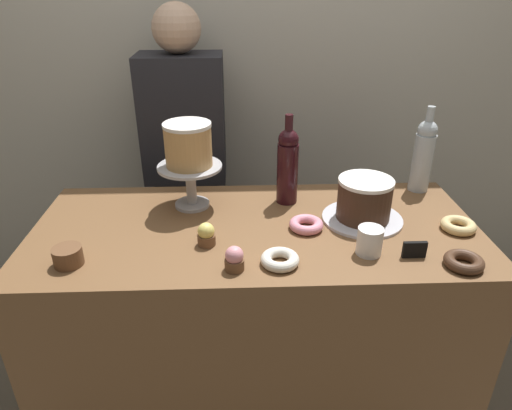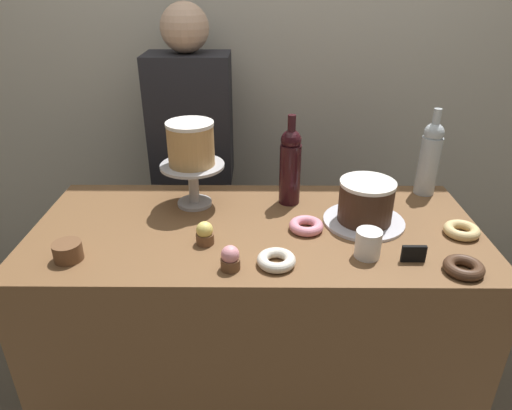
% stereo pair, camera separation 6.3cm
% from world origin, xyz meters
% --- Properties ---
extents(back_wall, '(6.00, 0.05, 2.60)m').
position_xyz_m(back_wall, '(0.00, 0.90, 1.30)').
color(back_wall, '#BCB7A8').
rests_on(back_wall, ground_plane).
extents(display_counter, '(1.47, 0.66, 0.95)m').
position_xyz_m(display_counter, '(0.00, 0.00, 0.47)').
color(display_counter, brown).
rests_on(display_counter, ground_plane).
extents(cake_stand_pedestal, '(0.22, 0.22, 0.16)m').
position_xyz_m(cake_stand_pedestal, '(-0.22, 0.16, 1.05)').
color(cake_stand_pedestal, '#B2B2B7').
rests_on(cake_stand_pedestal, display_counter).
extents(white_layer_cake, '(0.16, 0.16, 0.15)m').
position_xyz_m(white_layer_cake, '(-0.22, 0.16, 1.18)').
color(white_layer_cake, tan).
rests_on(white_layer_cake, cake_stand_pedestal).
extents(silver_serving_platter, '(0.27, 0.27, 0.01)m').
position_xyz_m(silver_serving_platter, '(0.36, 0.03, 0.95)').
color(silver_serving_platter, silver).
rests_on(silver_serving_platter, display_counter).
extents(chocolate_round_cake, '(0.18, 0.18, 0.14)m').
position_xyz_m(chocolate_round_cake, '(0.36, 0.03, 1.03)').
color(chocolate_round_cake, '#3D2619').
rests_on(chocolate_round_cake, silver_serving_platter).
extents(wine_bottle_clear, '(0.08, 0.08, 0.33)m').
position_xyz_m(wine_bottle_clear, '(0.64, 0.27, 1.09)').
color(wine_bottle_clear, '#B2BCC1').
rests_on(wine_bottle_clear, display_counter).
extents(wine_bottle_dark_red, '(0.08, 0.08, 0.33)m').
position_xyz_m(wine_bottle_dark_red, '(0.12, 0.18, 1.09)').
color(wine_bottle_dark_red, black).
rests_on(wine_bottle_dark_red, display_counter).
extents(cupcake_lemon, '(0.06, 0.06, 0.07)m').
position_xyz_m(cupcake_lemon, '(-0.16, -0.11, 0.98)').
color(cupcake_lemon, brown).
rests_on(cupcake_lemon, display_counter).
extents(cupcake_strawberry, '(0.06, 0.06, 0.07)m').
position_xyz_m(cupcake_strawberry, '(-0.07, -0.24, 0.98)').
color(cupcake_strawberry, brown).
rests_on(cupcake_strawberry, display_counter).
extents(donut_chocolate, '(0.11, 0.11, 0.03)m').
position_xyz_m(donut_chocolate, '(0.58, -0.25, 0.97)').
color(donut_chocolate, '#472D1E').
rests_on(donut_chocolate, display_counter).
extents(donut_sugar, '(0.11, 0.11, 0.03)m').
position_xyz_m(donut_sugar, '(0.06, -0.22, 0.97)').
color(donut_sugar, silver).
rests_on(donut_sugar, display_counter).
extents(donut_glazed, '(0.11, 0.11, 0.03)m').
position_xyz_m(donut_glazed, '(0.66, -0.05, 0.97)').
color(donut_glazed, '#E0C17F').
rests_on(donut_glazed, display_counter).
extents(donut_pink, '(0.11, 0.11, 0.03)m').
position_xyz_m(donut_pink, '(0.16, -0.02, 0.97)').
color(donut_pink, pink).
rests_on(donut_pink, display_counter).
extents(cookie_stack, '(0.08, 0.08, 0.06)m').
position_xyz_m(cookie_stack, '(-0.55, -0.20, 0.98)').
color(cookie_stack, brown).
rests_on(cookie_stack, display_counter).
extents(price_sign_chalkboard, '(0.07, 0.01, 0.05)m').
position_xyz_m(price_sign_chalkboard, '(0.46, -0.20, 0.98)').
color(price_sign_chalkboard, black).
rests_on(price_sign_chalkboard, display_counter).
extents(coffee_cup_ceramic, '(0.08, 0.08, 0.09)m').
position_xyz_m(coffee_cup_ceramic, '(0.33, -0.17, 0.99)').
color(coffee_cup_ceramic, white).
rests_on(coffee_cup_ceramic, display_counter).
extents(barista_figure, '(0.36, 0.22, 1.60)m').
position_xyz_m(barista_figure, '(-0.29, 0.66, 0.84)').
color(barista_figure, black).
rests_on(barista_figure, ground_plane).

